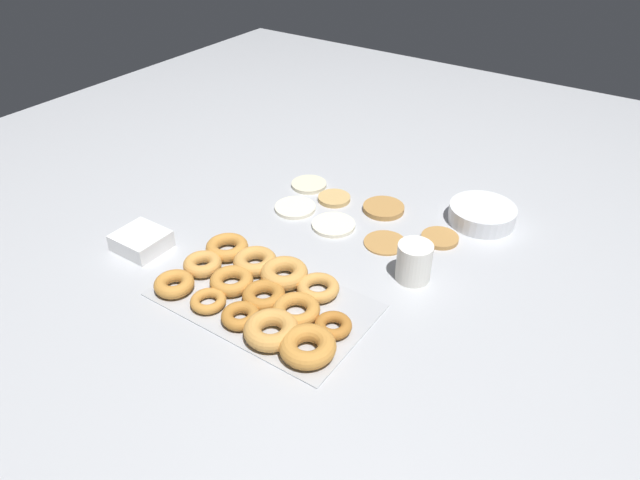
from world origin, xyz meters
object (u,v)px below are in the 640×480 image
object	(u,v)px
pancake_6	(333,225)
pancake_2	(385,242)
paper_cup	(414,262)
pancake_1	(384,208)
donut_tray	(261,294)
container_stack	(141,241)
pancake_3	(295,208)
pancake_4	(309,185)
batter_bowl	(482,214)
pancake_0	(334,198)
pancake_5	(440,238)

from	to	relation	value
pancake_6	pancake_2	bearing A→B (deg)	2.92
pancake_6	paper_cup	size ratio (longest dim) A/B	1.24
pancake_6	pancake_1	bearing A→B (deg)	64.10
pancake_2	donut_tray	size ratio (longest dim) A/B	0.23
container_stack	donut_tray	bearing A→B (deg)	1.61
pancake_3	container_stack	distance (m)	0.43
pancake_4	batter_bowl	size ratio (longest dim) A/B	0.59
batter_bowl	pancake_2	bearing A→B (deg)	-124.67
pancake_6	paper_cup	bearing A→B (deg)	-16.30
pancake_0	pancake_5	bearing A→B (deg)	-2.44
pancake_5	paper_cup	bearing A→B (deg)	-86.05
paper_cup	batter_bowl	bearing A→B (deg)	82.47
pancake_2	batter_bowl	bearing A→B (deg)	55.33
pancake_0	container_stack	distance (m)	0.55
paper_cup	pancake_6	bearing A→B (deg)	163.70
pancake_2	donut_tray	distance (m)	0.38
pancake_1	pancake_3	size ratio (longest dim) A/B	1.00
pancake_6	pancake_3	bearing A→B (deg)	174.53
pancake_5	container_stack	distance (m)	0.77
pancake_5	paper_cup	xyz separation A→B (m)	(0.01, -0.18, 0.04)
batter_bowl	container_stack	bearing A→B (deg)	-137.80
donut_tray	pancake_0	bearing A→B (deg)	102.88
pancake_5	donut_tray	xyz separation A→B (m)	(-0.23, -0.45, 0.01)
container_stack	pancake_3	bearing A→B (deg)	60.49
container_stack	pancake_0	bearing A→B (deg)	60.00
pancake_1	pancake_2	size ratio (longest dim) A/B	1.04
pancake_1	pancake_5	world-z (taller)	pancake_1
pancake_0	pancake_4	world-z (taller)	pancake_0
pancake_0	pancake_2	size ratio (longest dim) A/B	0.84
pancake_3	pancake_6	size ratio (longest dim) A/B	0.98
pancake_0	pancake_4	xyz separation A→B (m)	(-0.11, 0.03, -0.00)
pancake_1	pancake_3	bearing A→B (deg)	-147.28
donut_tray	paper_cup	distance (m)	0.36
pancake_0	container_stack	xyz separation A→B (m)	(-0.28, -0.48, 0.02)
pancake_3	paper_cup	xyz separation A→B (m)	(0.42, -0.09, 0.04)
pancake_4	batter_bowl	bearing A→B (deg)	11.73
pancake_0	donut_tray	size ratio (longest dim) A/B	0.19
pancake_6	container_stack	bearing A→B (deg)	-134.17
donut_tray	pancake_2	bearing A→B (deg)	71.10
batter_bowl	pancake_4	bearing A→B (deg)	-168.27
pancake_2	pancake_5	world-z (taller)	pancake_5
pancake_4	paper_cup	distance (m)	0.51
container_stack	pancake_2	bearing A→B (deg)	36.09
pancake_2	donut_tray	bearing A→B (deg)	-108.90
pancake_6	donut_tray	world-z (taller)	donut_tray
pancake_1	donut_tray	distance (m)	0.50
container_stack	paper_cup	world-z (taller)	paper_cup
pancake_5	pancake_6	distance (m)	0.28
pancake_0	pancake_3	xyz separation A→B (m)	(-0.06, -0.10, -0.00)
pancake_0	donut_tray	world-z (taller)	donut_tray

